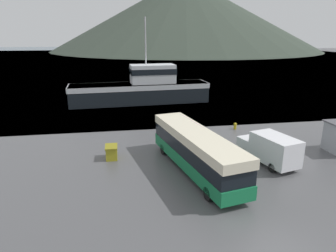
{
  "coord_description": "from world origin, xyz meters",
  "views": [
    {
      "loc": [
        -7.22,
        -11.11,
        9.99
      ],
      "look_at": [
        -3.0,
        14.58,
        2.0
      ],
      "focal_mm": 32.0,
      "sensor_mm": 36.0,
      "label": 1
    }
  ],
  "objects_px": {
    "delivery_van": "(270,148)",
    "storage_bin": "(112,152)",
    "tour_bus": "(196,149)",
    "fishing_boat": "(142,88)"
  },
  "relations": [
    {
      "from": "delivery_van",
      "to": "storage_bin",
      "type": "relative_size",
      "value": 4.01
    },
    {
      "from": "tour_bus",
      "to": "storage_bin",
      "type": "bearing_deg",
      "value": 139.27
    },
    {
      "from": "tour_bus",
      "to": "delivery_van",
      "type": "xyz_separation_m",
      "value": [
        6.24,
        0.48,
        -0.48
      ]
    },
    {
      "from": "tour_bus",
      "to": "storage_bin",
      "type": "height_order",
      "value": "tour_bus"
    },
    {
      "from": "delivery_van",
      "to": "fishing_boat",
      "type": "relative_size",
      "value": 0.28
    },
    {
      "from": "delivery_van",
      "to": "storage_bin",
      "type": "bearing_deg",
      "value": 151.78
    },
    {
      "from": "delivery_van",
      "to": "fishing_boat",
      "type": "distance_m",
      "value": 25.68
    },
    {
      "from": "delivery_van",
      "to": "fishing_boat",
      "type": "bearing_deg",
      "value": 94.1
    },
    {
      "from": "fishing_boat",
      "to": "storage_bin",
      "type": "xyz_separation_m",
      "value": [
        -4.29,
        -21.27,
        -1.6
      ]
    },
    {
      "from": "storage_bin",
      "to": "tour_bus",
      "type": "bearing_deg",
      "value": -29.01
    }
  ]
}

